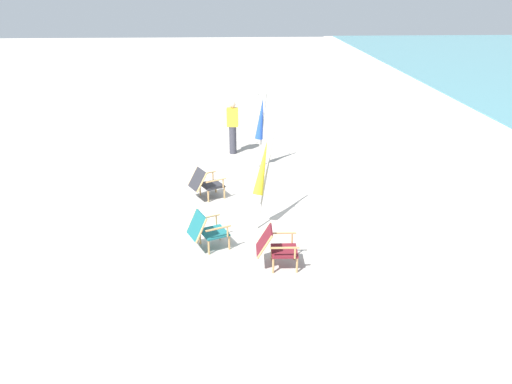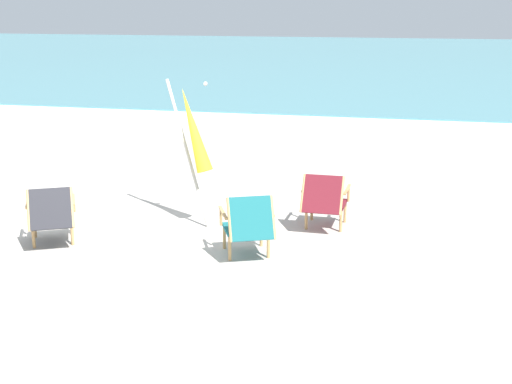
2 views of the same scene
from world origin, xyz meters
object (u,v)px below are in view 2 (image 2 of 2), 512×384
Objects in this scene: umbrella_furled_yellow at (193,131)px; beach_chair_mid_center at (248,224)px; beach_chair_front_right at (51,214)px; beach_chair_front_left at (324,199)px.

beach_chair_mid_center is at bearing -48.09° from umbrella_furled_yellow.
beach_chair_front_left is (3.24, 1.42, 0.00)m from beach_chair_front_right.
umbrella_furled_yellow reaches higher than beach_chair_front_left.
umbrella_furled_yellow reaches higher than beach_chair_front_right.
beach_chair_front_left is at bearing 4.09° from umbrella_furled_yellow.
beach_chair_mid_center is 0.46× the size of umbrella_furled_yellow.
beach_chair_mid_center is 1.49m from beach_chair_front_left.
beach_chair_front_right is 2.14m from umbrella_furled_yellow.
beach_chair_front_right is 3.53m from beach_chair_front_left.
beach_chair_front_right is 0.48× the size of umbrella_furled_yellow.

